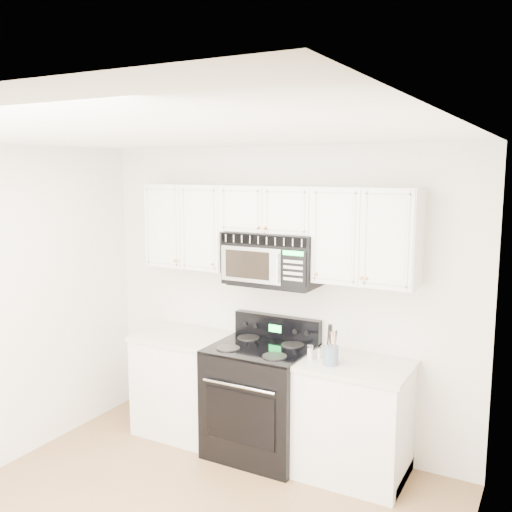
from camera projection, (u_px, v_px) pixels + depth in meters
The scene contains 9 objects.
room at pixel (154, 352), 3.48m from camera, with size 3.51×3.51×2.61m.
base_cabinet_left at pixel (187, 386), 5.24m from camera, with size 0.86×0.65×0.92m.
base_cabinet_right at pixel (354, 423), 4.48m from camera, with size 0.86×0.65×0.92m.
range at pixel (261, 398), 4.83m from camera, with size 0.81×0.74×1.13m.
upper_cabinets at pixel (272, 226), 4.76m from camera, with size 2.44×0.37×0.75m.
microwave at pixel (273, 258), 4.75m from camera, with size 0.79×0.44×0.44m.
utensil_crock at pixel (331, 354), 4.35m from camera, with size 0.12×0.12×0.32m.
shaker_salt at pixel (319, 353), 4.51m from camera, with size 0.04×0.04×0.09m.
shaker_pepper at pixel (310, 352), 4.49m from camera, with size 0.05×0.05×0.11m.
Camera 1 is at (2.14, -2.65, 2.40)m, focal length 40.00 mm.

